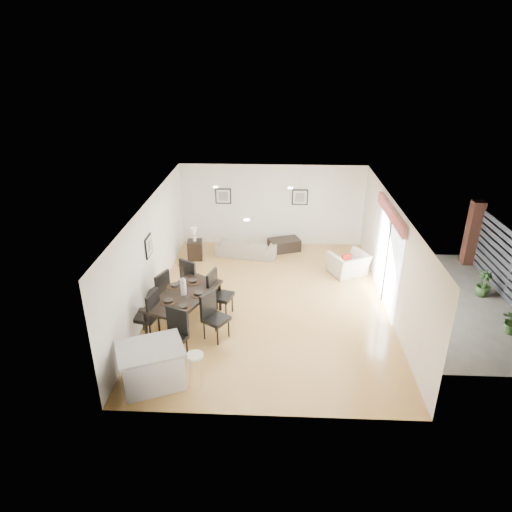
{
  "coord_description": "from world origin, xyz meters",
  "views": [
    {
      "loc": [
        0.13,
        -10.3,
        6.1
      ],
      "look_at": [
        -0.36,
        0.4,
        1.16
      ],
      "focal_mm": 32.0,
      "sensor_mm": 36.0,
      "label": 1
    }
  ],
  "objects_px": {
    "dining_chair_head": "(175,332)",
    "dining_chair_foot": "(191,277)",
    "sofa": "(246,247)",
    "dining_chair_wfar": "(159,291)",
    "dining_chair_efar": "(217,291)",
    "dining_chair_wnear": "(149,312)",
    "side_table": "(195,250)",
    "bar_stool": "(195,359)",
    "dining_table": "(184,298)",
    "coffee_table": "(284,245)",
    "armchair": "(349,264)",
    "kitchen_island": "(152,366)",
    "dining_chair_enear": "(213,313)"
  },
  "relations": [
    {
      "from": "side_table",
      "to": "bar_stool",
      "type": "bearing_deg",
      "value": -80.29
    },
    {
      "from": "dining_chair_wfar",
      "to": "dining_chair_efar",
      "type": "xyz_separation_m",
      "value": [
        1.42,
        0.07,
        0.0
      ]
    },
    {
      "from": "sofa",
      "to": "dining_chair_head",
      "type": "height_order",
      "value": "dining_chair_head"
    },
    {
      "from": "side_table",
      "to": "kitchen_island",
      "type": "xyz_separation_m",
      "value": [
        0.15,
        -5.87,
        0.14
      ]
    },
    {
      "from": "dining_chair_enear",
      "to": "kitchen_island",
      "type": "height_order",
      "value": "dining_chair_enear"
    },
    {
      "from": "dining_table",
      "to": "dining_chair_head",
      "type": "distance_m",
      "value": 1.26
    },
    {
      "from": "dining_chair_wnear",
      "to": "dining_chair_enear",
      "type": "bearing_deg",
      "value": 106.21
    },
    {
      "from": "armchair",
      "to": "dining_chair_foot",
      "type": "height_order",
      "value": "dining_chair_foot"
    },
    {
      "from": "dining_chair_wnear",
      "to": "kitchen_island",
      "type": "xyz_separation_m",
      "value": [
        0.46,
        -1.59,
        -0.22
      ]
    },
    {
      "from": "dining_chair_wnear",
      "to": "dining_chair_foot",
      "type": "height_order",
      "value": "dining_chair_wnear"
    },
    {
      "from": "dining_chair_foot",
      "to": "kitchen_island",
      "type": "xyz_separation_m",
      "value": [
        -0.2,
        -3.38,
        -0.21
      ]
    },
    {
      "from": "kitchen_island",
      "to": "bar_stool",
      "type": "height_order",
      "value": "kitchen_island"
    },
    {
      "from": "dining_chair_wfar",
      "to": "dining_chair_head",
      "type": "bearing_deg",
      "value": 46.47
    },
    {
      "from": "dining_chair_head",
      "to": "dining_chair_foot",
      "type": "distance_m",
      "value": 2.51
    },
    {
      "from": "dining_chair_enear",
      "to": "bar_stool",
      "type": "xyz_separation_m",
      "value": [
        -0.12,
        -1.66,
        0.01
      ]
    },
    {
      "from": "armchair",
      "to": "dining_chair_foot",
      "type": "bearing_deg",
      "value": -6.27
    },
    {
      "from": "dining_chair_wfar",
      "to": "dining_chair_enear",
      "type": "bearing_deg",
      "value": 80.33
    },
    {
      "from": "bar_stool",
      "to": "dining_table",
      "type": "bearing_deg",
      "value": 106.05
    },
    {
      "from": "dining_table",
      "to": "dining_chair_head",
      "type": "height_order",
      "value": "dining_chair_head"
    },
    {
      "from": "sofa",
      "to": "bar_stool",
      "type": "xyz_separation_m",
      "value": [
        -0.59,
        -6.19,
        0.35
      ]
    },
    {
      "from": "dining_chair_wfar",
      "to": "kitchen_island",
      "type": "distance_m",
      "value": 2.63
    },
    {
      "from": "dining_chair_wnear",
      "to": "kitchen_island",
      "type": "height_order",
      "value": "dining_chair_wnear"
    },
    {
      "from": "dining_chair_wfar",
      "to": "kitchen_island",
      "type": "bearing_deg",
      "value": 33.02
    },
    {
      "from": "dining_table",
      "to": "coffee_table",
      "type": "bearing_deg",
      "value": 83.39
    },
    {
      "from": "dining_chair_enear",
      "to": "bar_stool",
      "type": "relative_size",
      "value": 1.52
    },
    {
      "from": "coffee_table",
      "to": "side_table",
      "type": "height_order",
      "value": "side_table"
    },
    {
      "from": "armchair",
      "to": "side_table",
      "type": "xyz_separation_m",
      "value": [
        -4.66,
        0.86,
        -0.02
      ]
    },
    {
      "from": "dining_chair_foot",
      "to": "kitchen_island",
      "type": "height_order",
      "value": "dining_chair_foot"
    },
    {
      "from": "dining_chair_enear",
      "to": "dining_chair_wfar",
      "type": "bearing_deg",
      "value": 90.07
    },
    {
      "from": "armchair",
      "to": "bar_stool",
      "type": "relative_size",
      "value": 1.38
    },
    {
      "from": "dining_chair_efar",
      "to": "sofa",
      "type": "bearing_deg",
      "value": 8.24
    },
    {
      "from": "sofa",
      "to": "kitchen_island",
      "type": "relative_size",
      "value": 1.24
    },
    {
      "from": "sofa",
      "to": "dining_chair_foot",
      "type": "xyz_separation_m",
      "value": [
        -1.25,
        -2.81,
        0.37
      ]
    },
    {
      "from": "sofa",
      "to": "bar_stool",
      "type": "distance_m",
      "value": 6.22
    },
    {
      "from": "side_table",
      "to": "dining_chair_wfar",
      "type": "bearing_deg",
      "value": -95.52
    },
    {
      "from": "dining_chair_head",
      "to": "dining_chair_wfar",
      "type": "bearing_deg",
      "value": 135.35
    },
    {
      "from": "armchair",
      "to": "dining_chair_efar",
      "type": "height_order",
      "value": "dining_chair_efar"
    },
    {
      "from": "bar_stool",
      "to": "sofa",
      "type": "bearing_deg",
      "value": 84.59
    },
    {
      "from": "dining_chair_wfar",
      "to": "coffee_table",
      "type": "height_order",
      "value": "dining_chair_wfar"
    },
    {
      "from": "sofa",
      "to": "dining_chair_wnear",
      "type": "bearing_deg",
      "value": 77.9
    },
    {
      "from": "dining_chair_wnear",
      "to": "sofa",
      "type": "bearing_deg",
      "value": 170.73
    },
    {
      "from": "armchair",
      "to": "dining_chair_wfar",
      "type": "height_order",
      "value": "dining_chair_wfar"
    },
    {
      "from": "dining_chair_wnear",
      "to": "coffee_table",
      "type": "relative_size",
      "value": 1.2
    },
    {
      "from": "bar_stool",
      "to": "dining_chair_wfar",
      "type": "bearing_deg",
      "value": 117.13
    },
    {
      "from": "sofa",
      "to": "bar_stool",
      "type": "height_order",
      "value": "bar_stool"
    },
    {
      "from": "sofa",
      "to": "dining_table",
      "type": "xyz_separation_m",
      "value": [
        -1.19,
        -4.07,
        0.48
      ]
    },
    {
      "from": "dining_chair_wnear",
      "to": "side_table",
      "type": "height_order",
      "value": "dining_chair_wnear"
    },
    {
      "from": "sofa",
      "to": "dining_chair_wfar",
      "type": "relative_size",
      "value": 1.62
    },
    {
      "from": "armchair",
      "to": "dining_chair_enear",
      "type": "height_order",
      "value": "dining_chair_enear"
    },
    {
      "from": "dining_chair_efar",
      "to": "dining_chair_head",
      "type": "bearing_deg",
      "value": 175.39
    }
  ]
}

